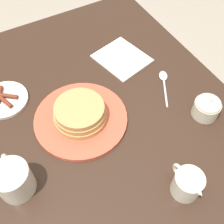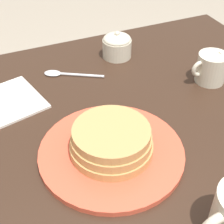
{
  "view_description": "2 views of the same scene",
  "coord_description": "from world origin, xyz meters",
  "px_view_note": "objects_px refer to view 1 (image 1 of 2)",
  "views": [
    {
      "loc": [
        -0.46,
        0.18,
        1.44
      ],
      "look_at": [
        -0.02,
        -0.06,
        0.76
      ],
      "focal_mm": 45.0,
      "sensor_mm": 36.0,
      "label": 1
    },
    {
      "loc": [
        0.21,
        0.46,
        1.22
      ],
      "look_at": [
        -0.02,
        -0.06,
        0.76
      ],
      "focal_mm": 55.0,
      "sensor_mm": 36.0,
      "label": 2
    }
  ],
  "objects_px": {
    "sugar_bowl": "(207,107)",
    "spoon": "(164,82)",
    "pancake_plate": "(80,115)",
    "napkin": "(122,58)",
    "coffee_mug": "(13,179)",
    "side_plate_bacon": "(4,99)",
    "creamer_pitcher": "(187,184)"
  },
  "relations": [
    {
      "from": "coffee_mug",
      "to": "creamer_pitcher",
      "type": "bearing_deg",
      "value": -120.7
    },
    {
      "from": "spoon",
      "to": "napkin",
      "type": "bearing_deg",
      "value": 21.66
    },
    {
      "from": "side_plate_bacon",
      "to": "napkin",
      "type": "distance_m",
      "value": 0.43
    },
    {
      "from": "sugar_bowl",
      "to": "creamer_pitcher",
      "type": "bearing_deg",
      "value": 128.71
    },
    {
      "from": "side_plate_bacon",
      "to": "coffee_mug",
      "type": "xyz_separation_m",
      "value": [
        -0.3,
        0.05,
        0.04
      ]
    },
    {
      "from": "creamer_pitcher",
      "to": "sugar_bowl",
      "type": "bearing_deg",
      "value": -51.29
    },
    {
      "from": "pancake_plate",
      "to": "spoon",
      "type": "distance_m",
      "value": 0.32
    },
    {
      "from": "side_plate_bacon",
      "to": "creamer_pitcher",
      "type": "distance_m",
      "value": 0.62
    },
    {
      "from": "pancake_plate",
      "to": "coffee_mug",
      "type": "xyz_separation_m",
      "value": [
        -0.11,
        0.24,
        0.02
      ]
    },
    {
      "from": "pancake_plate",
      "to": "sugar_bowl",
      "type": "height_order",
      "value": "sugar_bowl"
    },
    {
      "from": "coffee_mug",
      "to": "creamer_pitcher",
      "type": "relative_size",
      "value": 1.17
    },
    {
      "from": "side_plate_bacon",
      "to": "spoon",
      "type": "bearing_deg",
      "value": -110.63
    },
    {
      "from": "side_plate_bacon",
      "to": "sugar_bowl",
      "type": "bearing_deg",
      "value": -123.98
    },
    {
      "from": "side_plate_bacon",
      "to": "napkin",
      "type": "relative_size",
      "value": 0.74
    },
    {
      "from": "pancake_plate",
      "to": "coffee_mug",
      "type": "bearing_deg",
      "value": 115.02
    },
    {
      "from": "pancake_plate",
      "to": "spoon",
      "type": "relative_size",
      "value": 1.95
    },
    {
      "from": "side_plate_bacon",
      "to": "napkin",
      "type": "height_order",
      "value": "side_plate_bacon"
    },
    {
      "from": "napkin",
      "to": "spoon",
      "type": "xyz_separation_m",
      "value": [
        -0.17,
        -0.07,
        0.0
      ]
    },
    {
      "from": "sugar_bowl",
      "to": "pancake_plate",
      "type": "bearing_deg",
      "value": 64.26
    },
    {
      "from": "creamer_pitcher",
      "to": "coffee_mug",
      "type": "bearing_deg",
      "value": 59.3
    },
    {
      "from": "side_plate_bacon",
      "to": "napkin",
      "type": "bearing_deg",
      "value": -92.47
    },
    {
      "from": "napkin",
      "to": "spoon",
      "type": "distance_m",
      "value": 0.18
    },
    {
      "from": "sugar_bowl",
      "to": "spoon",
      "type": "relative_size",
      "value": 0.55
    },
    {
      "from": "napkin",
      "to": "spoon",
      "type": "relative_size",
      "value": 1.41
    },
    {
      "from": "side_plate_bacon",
      "to": "napkin",
      "type": "xyz_separation_m",
      "value": [
        -0.02,
        -0.43,
        -0.0
      ]
    },
    {
      "from": "pancake_plate",
      "to": "napkin",
      "type": "bearing_deg",
      "value": -55.29
    },
    {
      "from": "pancake_plate",
      "to": "sugar_bowl",
      "type": "bearing_deg",
      "value": -115.74
    },
    {
      "from": "pancake_plate",
      "to": "coffee_mug",
      "type": "distance_m",
      "value": 0.26
    },
    {
      "from": "pancake_plate",
      "to": "side_plate_bacon",
      "type": "relative_size",
      "value": 1.86
    },
    {
      "from": "creamer_pitcher",
      "to": "pancake_plate",
      "type": "bearing_deg",
      "value": 22.72
    },
    {
      "from": "sugar_bowl",
      "to": "spoon",
      "type": "xyz_separation_m",
      "value": [
        0.17,
        0.03,
        -0.03
      ]
    },
    {
      "from": "sugar_bowl",
      "to": "spoon",
      "type": "bearing_deg",
      "value": 10.85
    }
  ]
}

